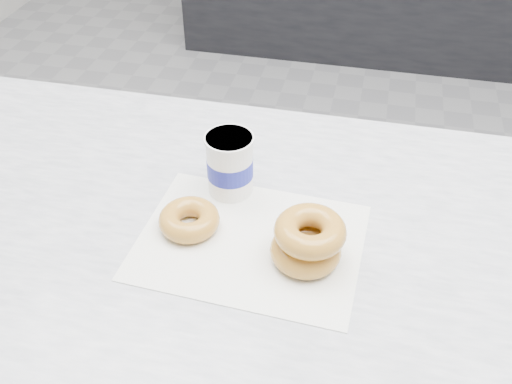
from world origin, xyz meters
TOP-DOWN VIEW (x-y plane):
  - ground at (0.00, 0.00)m, footprint 5.00×5.00m
  - wax_paper at (-0.25, -0.61)m, footprint 0.35×0.28m
  - donut_single at (-0.35, -0.60)m, footprint 0.12×0.12m
  - donut_stack at (-0.16, -0.63)m, footprint 0.15×0.15m
  - coffee_cup at (-0.31, -0.49)m, footprint 0.09×0.09m

SIDE VIEW (x-z plane):
  - ground at x=0.00m, z-range 0.00..0.00m
  - wax_paper at x=-0.25m, z-range 0.90..0.90m
  - donut_single at x=-0.35m, z-range 0.90..0.94m
  - donut_stack at x=-0.16m, z-range 0.90..0.98m
  - coffee_cup at x=-0.31m, z-range 0.90..1.01m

